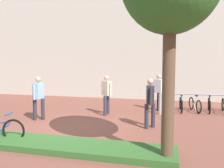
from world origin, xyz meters
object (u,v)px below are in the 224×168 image
(person_shirt_blue, at_px, (38,95))
(bike_rack_cluster, at_px, (209,105))
(person_shirt_white, at_px, (159,90))
(bollard_steel, at_px, (160,104))
(person_casual_tan, at_px, (107,92))
(person_suited_navy, at_px, (150,100))

(person_shirt_blue, bearing_deg, bike_rack_cluster, 25.72)
(person_shirt_white, bearing_deg, bollard_steel, -81.53)
(bike_rack_cluster, bearing_deg, person_shirt_blue, -154.28)
(bike_rack_cluster, distance_m, person_casual_tan, 4.79)
(person_shirt_white, bearing_deg, person_shirt_blue, -145.54)
(person_shirt_white, height_order, person_casual_tan, same)
(bike_rack_cluster, relative_size, person_casual_tan, 1.86)
(bollard_steel, xyz_separation_m, person_shirt_white, (-0.13, 0.85, 0.53))
(bike_rack_cluster, distance_m, person_shirt_white, 2.39)
(person_casual_tan, bearing_deg, bollard_steel, 16.79)
(bollard_steel, relative_size, person_casual_tan, 0.52)
(bike_rack_cluster, bearing_deg, person_shirt_white, -175.35)
(person_shirt_blue, bearing_deg, person_shirt_white, 34.46)
(person_shirt_blue, xyz_separation_m, person_shirt_white, (4.48, 3.08, 0.00))
(person_shirt_blue, xyz_separation_m, person_suited_navy, (4.36, -0.07, 0.00))
(bollard_steel, bearing_deg, person_casual_tan, -163.21)
(bollard_steel, bearing_deg, bike_rack_cluster, 25.63)
(bollard_steel, distance_m, person_casual_tan, 2.42)
(bike_rack_cluster, bearing_deg, person_suited_navy, -125.93)
(bike_rack_cluster, xyz_separation_m, bollard_steel, (-2.16, -1.04, 0.10))
(bike_rack_cluster, height_order, person_shirt_blue, person_shirt_blue)
(person_casual_tan, bearing_deg, person_suited_navy, -38.83)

